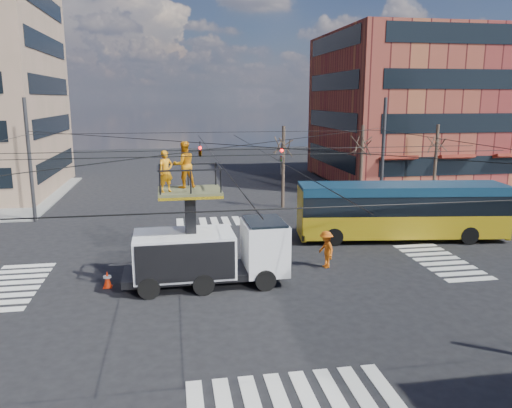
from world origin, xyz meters
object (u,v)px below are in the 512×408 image
object	(u,v)px
city_bus	(401,210)
traffic_cone	(107,279)
utility_truck	(210,239)
worker_ground	(155,263)
flagger	(326,249)

from	to	relation	value
city_bus	traffic_cone	bearing A→B (deg)	-154.93
utility_truck	worker_ground	size ratio (longest dim) A/B	4.19
worker_ground	flagger	size ratio (longest dim) A/B	0.94
worker_ground	flagger	bearing A→B (deg)	-79.47
traffic_cone	city_bus	bearing A→B (deg)	17.54
traffic_cone	worker_ground	distance (m)	2.09
traffic_cone	worker_ground	size ratio (longest dim) A/B	0.44
utility_truck	flagger	size ratio (longest dim) A/B	3.92
flagger	worker_ground	bearing A→B (deg)	-96.07
city_bus	flagger	xyz separation A→B (m)	(-5.70, -4.04, -0.83)
utility_truck	city_bus	xyz separation A→B (m)	(11.32, 5.28, -0.30)
city_bus	worker_ground	bearing A→B (deg)	-153.96
city_bus	traffic_cone	distance (m)	16.52
utility_truck	worker_ground	bearing A→B (deg)	162.60
city_bus	traffic_cone	world-z (taller)	city_bus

